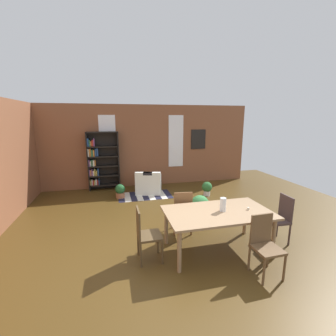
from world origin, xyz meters
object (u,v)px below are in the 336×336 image
at_px(vase_on_table, 223,204).
at_px(dining_chair_far_left, 182,211).
at_px(dining_table, 218,215).
at_px(dining_chair_head_left, 145,233).
at_px(dining_chair_head_right, 280,217).
at_px(dining_chair_near_right, 265,243).
at_px(potted_plant_window, 120,191).
at_px(potted_plant_by_shelf, 200,207).
at_px(bookshelf_tall, 101,161).
at_px(potted_plant_corner, 207,188).
at_px(armchair_white, 149,184).

xyz_separation_m(vase_on_table, dining_chair_far_left, (-0.53, 0.77, -0.38)).
xyz_separation_m(dining_table, dining_chair_head_left, (-1.33, -0.00, -0.18)).
bearing_deg(dining_chair_head_right, dining_chair_near_right, -139.64).
bearing_deg(dining_chair_far_left, dining_chair_head_right, -23.64).
bearing_deg(potted_plant_window, potted_plant_by_shelf, -49.79).
distance_m(dining_chair_head_right, bookshelf_tall, 5.66).
bearing_deg(potted_plant_by_shelf, potted_plant_window, 130.21).
bearing_deg(potted_plant_by_shelf, dining_chair_near_right, -82.67).
relative_size(dining_chair_near_right, potted_plant_window, 2.21).
relative_size(dining_chair_head_left, potted_plant_corner, 2.15).
distance_m(dining_chair_near_right, armchair_white, 4.60).
distance_m(dining_chair_far_left, potted_plant_by_shelf, 0.80).
xyz_separation_m(dining_chair_far_left, potted_plant_window, (-1.18, 2.62, -0.29)).
relative_size(dining_chair_near_right, bookshelf_tall, 0.48).
bearing_deg(dining_chair_head_left, potted_plant_by_shelf, 40.43).
xyz_separation_m(bookshelf_tall, potted_plant_corner, (3.25, -1.46, -0.75)).
distance_m(vase_on_table, bookshelf_tall, 4.96).
xyz_separation_m(dining_chair_head_left, potted_plant_corner, (2.40, 2.95, -0.27)).
bearing_deg(bookshelf_tall, dining_chair_head_left, -79.11).
height_order(dining_table, dining_chair_near_right, dining_chair_near_right).
bearing_deg(dining_table, dining_chair_far_left, 119.62).
bearing_deg(dining_table, potted_plant_window, 115.56).
distance_m(dining_chair_near_right, potted_plant_window, 4.65).
distance_m(dining_chair_near_right, dining_chair_head_left, 1.92).
bearing_deg(dining_table, potted_plant_by_shelf, 82.60).
relative_size(dining_chair_far_left, dining_chair_head_left, 1.00).
distance_m(dining_table, bookshelf_tall, 4.93).
bearing_deg(bookshelf_tall, potted_plant_by_shelf, -53.21).
relative_size(dining_chair_head_left, armchair_white, 0.97).
distance_m(vase_on_table, dining_chair_far_left, 1.01).
bearing_deg(bookshelf_tall, armchair_white, -25.65).
bearing_deg(dining_table, dining_chair_head_left, -179.99).
height_order(armchair_white, potted_plant_window, armchair_white).
bearing_deg(dining_table, vase_on_table, 0.00).
relative_size(vase_on_table, potted_plant_by_shelf, 0.40).
bearing_deg(dining_table, potted_plant_corner, 70.07).
height_order(potted_plant_by_shelf, potted_plant_window, potted_plant_by_shelf).
relative_size(dining_chair_near_right, potted_plant_corner, 2.15).
xyz_separation_m(dining_chair_head_right, armchair_white, (-2.01, 3.70, -0.23)).
height_order(dining_table, armchair_white, dining_table).
height_order(dining_chair_near_right, potted_plant_corner, dining_chair_near_right).
distance_m(dining_chair_far_left, potted_plant_window, 2.89).
height_order(dining_chair_far_left, armchair_white, dining_chair_far_left).
relative_size(dining_table, dining_chair_head_left, 2.02).
relative_size(dining_chair_head_left, potted_plant_window, 2.21).
relative_size(dining_chair_head_right, potted_plant_window, 2.21).
xyz_separation_m(dining_chair_head_right, potted_plant_corner, (-0.26, 2.96, -0.27)).
height_order(armchair_white, potted_plant_by_shelf, armchair_white).
bearing_deg(potted_plant_window, potted_plant_corner, -9.18).
bearing_deg(dining_table, armchair_white, 100.41).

